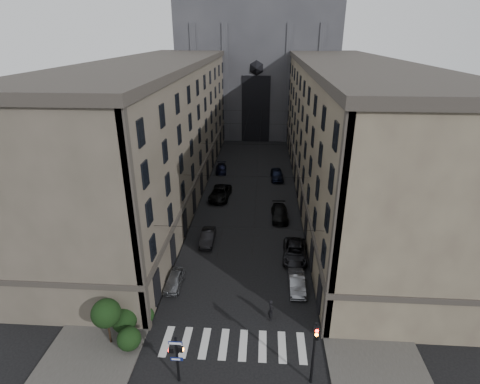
% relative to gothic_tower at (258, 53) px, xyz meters
% --- Properties ---
extents(sidewalk_left, '(7.00, 80.00, 0.15)m').
position_rel_gothic_tower_xyz_m(sidewalk_left, '(-10.50, -38.96, -17.72)').
color(sidewalk_left, '#383533').
rests_on(sidewalk_left, ground).
extents(sidewalk_right, '(7.00, 80.00, 0.15)m').
position_rel_gothic_tower_xyz_m(sidewalk_right, '(10.50, -38.96, -17.72)').
color(sidewalk_right, '#383533').
rests_on(sidewalk_right, ground).
extents(zebra_crossing, '(11.00, 3.20, 0.01)m').
position_rel_gothic_tower_xyz_m(zebra_crossing, '(0.00, -69.96, -17.79)').
color(zebra_crossing, beige).
rests_on(zebra_crossing, ground).
extents(building_left, '(13.60, 60.60, 18.85)m').
position_rel_gothic_tower_xyz_m(building_left, '(-13.44, -38.96, -8.45)').
color(building_left, '#4D473B').
rests_on(building_left, ground).
extents(building_right, '(13.60, 60.60, 18.85)m').
position_rel_gothic_tower_xyz_m(building_right, '(13.44, -38.96, -8.45)').
color(building_right, brown).
rests_on(building_right, ground).
extents(gothic_tower, '(35.00, 23.00, 58.00)m').
position_rel_gothic_tower_xyz_m(gothic_tower, '(0.00, 0.00, 0.00)').
color(gothic_tower, '#2D2D33').
rests_on(gothic_tower, ground).
extents(pedestrian_signal_left, '(1.02, 0.38, 4.00)m').
position_rel_gothic_tower_xyz_m(pedestrian_signal_left, '(-3.51, -73.46, -15.48)').
color(pedestrian_signal_left, black).
rests_on(pedestrian_signal_left, ground).
extents(traffic_light_right, '(0.34, 0.50, 5.20)m').
position_rel_gothic_tower_xyz_m(traffic_light_right, '(5.60, -73.04, -14.51)').
color(traffic_light_right, black).
rests_on(traffic_light_right, ground).
extents(shrub_cluster, '(3.90, 4.40, 3.90)m').
position_rel_gothic_tower_xyz_m(shrub_cluster, '(-8.72, -69.95, -16.00)').
color(shrub_cluster, black).
rests_on(shrub_cluster, sidewalk_left).
extents(tram_wires, '(14.00, 60.00, 0.43)m').
position_rel_gothic_tower_xyz_m(tram_wires, '(0.00, -39.33, -10.55)').
color(tram_wires, black).
rests_on(tram_wires, ground).
extents(car_left_near, '(1.61, 3.84, 1.30)m').
position_rel_gothic_tower_xyz_m(car_left_near, '(-6.20, -63.09, -17.15)').
color(car_left_near, slate).
rests_on(car_left_near, ground).
extents(car_left_midnear, '(1.53, 4.26, 1.40)m').
position_rel_gothic_tower_xyz_m(car_left_midnear, '(-4.20, -54.92, -17.10)').
color(car_left_midnear, black).
rests_on(car_left_midnear, ground).
extents(car_left_midfar, '(3.14, 6.01, 1.62)m').
position_rel_gothic_tower_xyz_m(car_left_midfar, '(-4.20, -42.42, -16.99)').
color(car_left_midfar, black).
rests_on(car_left_midfar, ground).
extents(car_left_far, '(2.14, 4.52, 1.27)m').
position_rel_gothic_tower_xyz_m(car_left_far, '(-5.30, -31.40, -17.16)').
color(car_left_far, black).
rests_on(car_left_far, ground).
extents(car_right_near, '(1.46, 4.11, 1.35)m').
position_rel_gothic_tower_xyz_m(car_right_near, '(5.36, -62.74, -17.12)').
color(car_right_near, slate).
rests_on(car_right_near, ground).
extents(car_right_midnear, '(2.85, 5.57, 1.51)m').
position_rel_gothic_tower_xyz_m(car_right_midnear, '(5.52, -57.46, -17.04)').
color(car_right_midnear, black).
rests_on(car_right_midnear, ground).
extents(car_right_midfar, '(2.19, 5.16, 1.49)m').
position_rel_gothic_tower_xyz_m(car_right_midfar, '(4.20, -48.31, -17.06)').
color(car_right_midfar, black).
rests_on(car_right_midfar, ground).
extents(car_right_far, '(2.18, 4.93, 1.65)m').
position_rel_gothic_tower_xyz_m(car_right_far, '(4.20, -34.21, -16.97)').
color(car_right_far, black).
rests_on(car_right_far, ground).
extents(pedestrian, '(0.57, 0.77, 1.94)m').
position_rel_gothic_tower_xyz_m(pedestrian, '(2.88, -66.96, -16.83)').
color(pedestrian, black).
rests_on(pedestrian, ground).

